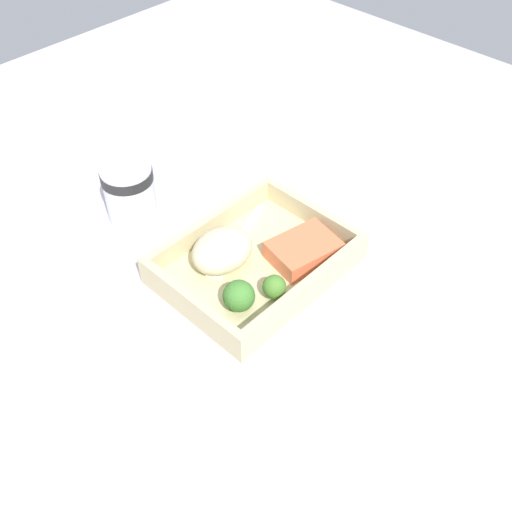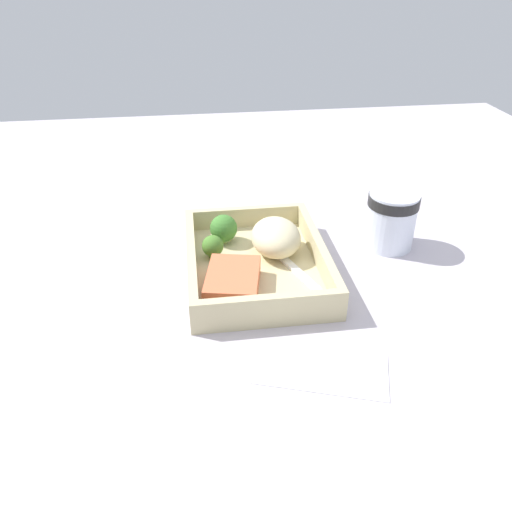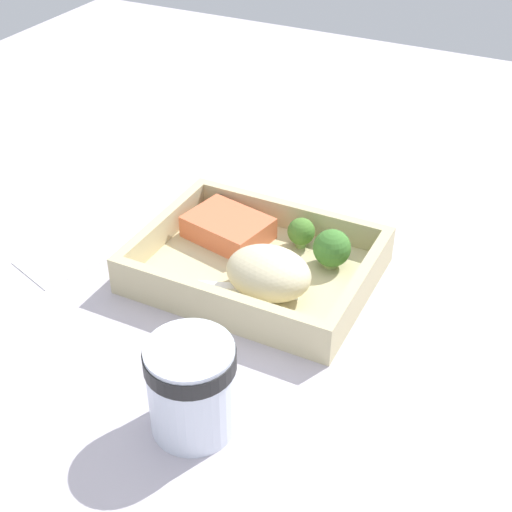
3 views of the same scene
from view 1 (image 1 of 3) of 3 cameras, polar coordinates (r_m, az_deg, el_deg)
ground_plane at (r=83.79cm, az=-0.00°, el=-1.79°), size 160.00×160.00×2.00cm
takeout_tray at (r=82.63cm, az=-0.00°, el=-1.03°), size 25.00×19.20×1.20cm
tray_rim at (r=81.06cm, az=-0.00°, el=0.05°), size 25.00×19.20×3.20cm
salmon_fillet at (r=82.46cm, az=4.55°, el=0.56°), size 10.30×8.42×2.66cm
mashed_potatoes at (r=80.62cm, az=-3.24°, el=0.55°), size 9.07×7.18×5.03cm
broccoli_floret_1 at (r=75.18cm, az=-1.64°, el=-3.85°), size 4.14×4.14×4.40cm
broccoli_floret_2 at (r=76.67cm, az=1.75°, el=-2.97°), size 3.12×3.12×3.57cm
fork at (r=84.49cm, az=-2.06°, el=0.99°), size 15.41×6.96×0.44cm
paper_cup at (r=90.08cm, az=-11.98°, el=6.14°), size 7.60×7.60×8.88cm
receipt_slip at (r=96.61cm, az=6.41°, el=6.29°), size 11.34×16.11×0.24cm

